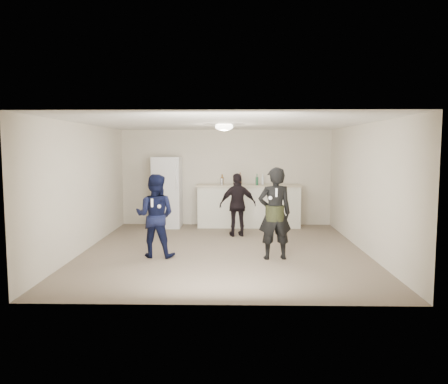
{
  "coord_description": "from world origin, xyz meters",
  "views": [
    {
      "loc": [
        0.18,
        -8.47,
        2.03
      ],
      "look_at": [
        0.0,
        0.2,
        1.15
      ],
      "focal_mm": 35.0,
      "sensor_mm": 36.0,
      "label": 1
    }
  ],
  "objects_px": {
    "fridge": "(167,192)",
    "woman": "(275,213)",
    "man": "(155,216)",
    "spectator": "(238,205)",
    "counter": "(249,207)",
    "shaker": "(222,182)"
  },
  "relations": [
    {
      "from": "fridge",
      "to": "spectator",
      "type": "bearing_deg",
      "value": -32.46
    },
    {
      "from": "shaker",
      "to": "spectator",
      "type": "xyz_separation_m",
      "value": [
        0.4,
        -1.14,
        -0.45
      ]
    },
    {
      "from": "fridge",
      "to": "woman",
      "type": "height_order",
      "value": "fridge"
    },
    {
      "from": "fridge",
      "to": "woman",
      "type": "distance_m",
      "value": 4.03
    },
    {
      "from": "counter",
      "to": "man",
      "type": "height_order",
      "value": "man"
    },
    {
      "from": "man",
      "to": "spectator",
      "type": "xyz_separation_m",
      "value": [
        1.56,
        1.94,
        -0.05
      ]
    },
    {
      "from": "shaker",
      "to": "man",
      "type": "height_order",
      "value": "man"
    },
    {
      "from": "counter",
      "to": "shaker",
      "type": "bearing_deg",
      "value": -174.14
    },
    {
      "from": "shaker",
      "to": "spectator",
      "type": "height_order",
      "value": "spectator"
    },
    {
      "from": "shaker",
      "to": "spectator",
      "type": "relative_size",
      "value": 0.12
    },
    {
      "from": "counter",
      "to": "shaker",
      "type": "height_order",
      "value": "shaker"
    },
    {
      "from": "counter",
      "to": "woman",
      "type": "height_order",
      "value": "woman"
    },
    {
      "from": "woman",
      "to": "fridge",
      "type": "bearing_deg",
      "value": -60.65
    },
    {
      "from": "counter",
      "to": "fridge",
      "type": "relative_size",
      "value": 1.44
    },
    {
      "from": "fridge",
      "to": "man",
      "type": "relative_size",
      "value": 1.16
    },
    {
      "from": "counter",
      "to": "shaker",
      "type": "distance_m",
      "value": 0.95
    },
    {
      "from": "counter",
      "to": "woman",
      "type": "distance_m",
      "value": 3.31
    },
    {
      "from": "fridge",
      "to": "spectator",
      "type": "distance_m",
      "value": 2.14
    },
    {
      "from": "fridge",
      "to": "counter",
      "type": "bearing_deg",
      "value": 1.92
    },
    {
      "from": "spectator",
      "to": "woman",
      "type": "bearing_deg",
      "value": 96.61
    },
    {
      "from": "woman",
      "to": "spectator",
      "type": "height_order",
      "value": "woman"
    },
    {
      "from": "fridge",
      "to": "woman",
      "type": "bearing_deg",
      "value": -52.71
    }
  ]
}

